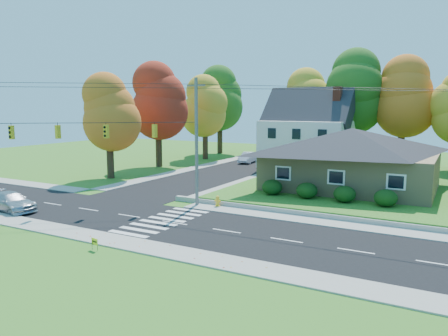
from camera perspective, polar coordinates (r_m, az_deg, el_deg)
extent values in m
plane|color=#3D7923|center=(29.86, -6.47, -7.17)|extent=(120.00, 120.00, 0.00)
cube|color=black|center=(29.85, -6.47, -7.15)|extent=(90.00, 8.00, 0.02)
cube|color=black|center=(55.85, 2.25, 0.02)|extent=(8.00, 44.00, 0.02)
cube|color=#9C9A90|center=(33.92, -1.57, -5.20)|extent=(90.00, 2.00, 0.08)
cube|color=#9C9A90|center=(26.10, -12.91, -9.48)|extent=(90.00, 2.00, 0.08)
cube|color=#3D7923|center=(45.25, 23.70, -2.25)|extent=(30.00, 30.00, 0.50)
cube|color=tan|center=(40.82, 16.20, -0.31)|extent=(14.00, 10.00, 3.20)
pyramid|color=#26262B|center=(40.53, 16.35, 3.47)|extent=(14.60, 10.60, 2.20)
cube|color=silver|center=(54.30, 10.81, 3.15)|extent=(10.00, 8.00, 5.60)
pyramid|color=#26262B|center=(54.12, 10.92, 7.37)|extent=(10.40, 8.40, 2.40)
cube|color=brown|center=(53.20, 14.46, 5.09)|extent=(0.90, 0.90, 9.60)
ellipsoid|color=#163A10|center=(36.60, 6.31, -2.50)|extent=(1.70, 1.70, 1.27)
ellipsoid|color=#163A10|center=(35.58, 10.78, -2.90)|extent=(1.70, 1.70, 1.27)
ellipsoid|color=#163A10|center=(34.80, 15.48, -3.30)|extent=(1.70, 1.70, 1.27)
ellipsoid|color=#163A10|center=(34.25, 20.37, -3.69)|extent=(1.70, 1.70, 1.27)
cylinder|color=#666059|center=(34.09, -3.61, 3.31)|extent=(0.26, 0.26, 10.00)
cube|color=#666059|center=(34.01, -3.68, 10.71)|extent=(1.60, 0.12, 0.12)
cube|color=gold|center=(35.21, -26.00, 4.21)|extent=(0.34, 0.26, 1.00)
cube|color=gold|center=(34.46, -20.87, 4.43)|extent=(0.26, 0.34, 1.00)
cube|color=gold|center=(33.96, -15.13, 4.63)|extent=(0.34, 0.26, 1.00)
cube|color=gold|center=(33.83, -9.04, 4.80)|extent=(0.26, 0.34, 1.00)
cylinder|color=black|center=(34.11, -17.75, 5.64)|extent=(13.02, 10.43, 0.04)
cylinder|color=#3F2A19|center=(60.61, 10.78, 3.55)|extent=(0.80, 0.80, 5.40)
sphere|color=gold|center=(60.44, 10.87, 7.24)|extent=(6.72, 6.72, 6.72)
sphere|color=gold|center=(60.45, 10.92, 8.83)|extent=(5.91, 5.91, 5.91)
sphere|color=gold|center=(60.50, 10.96, 10.42)|extent=(5.11, 5.11, 5.11)
cylinder|color=#3F2A19|center=(58.03, 16.12, 3.63)|extent=(0.86, 0.86, 6.30)
sphere|color=#2B611A|center=(57.88, 16.30, 8.12)|extent=(7.84, 7.84, 7.84)
sphere|color=#2B611A|center=(57.93, 16.38, 10.06)|extent=(6.90, 6.90, 6.90)
sphere|color=#2B611A|center=(58.04, 16.46, 11.99)|extent=(5.96, 5.96, 5.96)
cylinder|color=#3F2A19|center=(58.02, 22.13, 3.13)|extent=(0.83, 0.83, 5.85)
sphere|color=orange|center=(57.86, 22.35, 7.30)|extent=(7.28, 7.28, 7.28)
sphere|color=orange|center=(57.88, 22.45, 9.09)|extent=(6.41, 6.41, 6.41)
sphere|color=orange|center=(57.96, 22.55, 10.89)|extent=(5.53, 5.53, 5.53)
cylinder|color=#3F2A19|center=(49.23, -14.64, 1.57)|extent=(0.77, 0.77, 4.95)
sphere|color=orange|center=(48.97, -14.79, 5.73)|extent=(6.16, 6.16, 6.16)
sphere|color=orange|center=(48.94, -14.86, 7.53)|extent=(5.42, 5.42, 5.42)
sphere|color=orange|center=(48.96, -14.92, 9.33)|extent=(4.68, 4.68, 4.68)
cylinder|color=#3F2A19|center=(57.42, -8.52, 3.08)|extent=(0.83, 0.83, 5.85)
sphere|color=#A72615|center=(57.21, -8.61, 7.30)|extent=(7.28, 7.28, 7.28)
sphere|color=#A72615|center=(57.22, -8.65, 9.12)|extent=(6.41, 6.41, 6.41)
sphere|color=#A72615|center=(57.29, -8.69, 10.94)|extent=(5.53, 5.53, 5.53)
cylinder|color=#3F2A19|center=(65.12, -2.46, 3.54)|extent=(0.80, 0.80, 5.40)
sphere|color=gold|center=(64.93, -2.48, 6.98)|extent=(6.72, 6.72, 6.72)
sphere|color=gold|center=(64.92, -2.49, 8.46)|extent=(5.91, 5.91, 5.91)
sphere|color=gold|center=(64.95, -2.50, 9.94)|extent=(5.11, 5.11, 5.11)
cylinder|color=#3F2A19|center=(72.98, -0.54, 4.39)|extent=(0.86, 0.86, 6.30)
sphere|color=#2B611A|center=(72.83, -0.55, 7.97)|extent=(7.84, 7.84, 7.84)
sphere|color=#2B611A|center=(72.85, -0.55, 9.51)|extent=(6.90, 6.90, 6.90)
sphere|color=#2B611A|center=(72.93, -0.55, 11.05)|extent=(5.96, 5.96, 5.96)
imported|color=silver|center=(36.52, -26.09, -3.98)|extent=(4.98, 2.45, 1.39)
imported|color=silver|center=(60.88, 3.18, 1.38)|extent=(2.01, 4.58, 1.47)
cylinder|color=yellow|center=(34.25, -0.85, -5.04)|extent=(0.40, 0.40, 0.11)
cylinder|color=yellow|center=(34.18, -0.85, -4.48)|extent=(0.27, 0.27, 0.62)
sphere|color=yellow|center=(34.10, -0.85, -3.88)|extent=(0.29, 0.29, 0.29)
cylinder|color=yellow|center=(34.15, -0.85, -4.30)|extent=(0.51, 0.16, 0.13)
cylinder|color=black|center=(25.38, -16.85, -9.69)|extent=(0.02, 0.02, 0.45)
cylinder|color=black|center=(25.11, -16.20, -9.86)|extent=(0.02, 0.02, 0.45)
cube|color=yellow|center=(25.17, -16.55, -9.19)|extent=(0.54, 0.13, 0.36)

